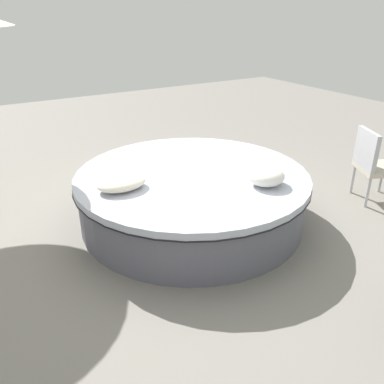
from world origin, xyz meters
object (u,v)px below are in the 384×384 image
Objects in this scene: throw_pillow_1 at (266,176)px; patio_chair at (373,161)px; throw_pillow_0 at (122,183)px; round_bed at (192,196)px.

patio_chair is (-1.83, 0.04, -0.17)m from throw_pillow_1.
throw_pillow_0 is at bearing -76.66° from patio_chair.
throw_pillow_0 is 3.33m from patio_chair.
round_bed is at bearing -81.18° from patio_chair.
round_bed is 2.48m from patio_chair.
round_bed is 0.96m from throw_pillow_0.
patio_chair is at bearing 162.21° from round_bed.
patio_chair is (-3.24, 0.76, -0.14)m from throw_pillow_0.
patio_chair reaches higher than throw_pillow_0.
round_bed is 2.85× the size of patio_chair.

